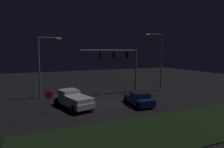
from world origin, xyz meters
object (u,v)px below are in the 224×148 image
street_lamp_right (158,55)px  stop_sign (49,98)px  car_sedan (139,99)px  street_lamp_left (44,59)px  traffic_signal_gantry (121,59)px  pickup_truck (73,98)px

street_lamp_right → stop_sign: size_ratio=3.86×
car_sedan → street_lamp_left: street_lamp_left is taller
traffic_signal_gantry → stop_sign: size_ratio=3.73×
traffic_signal_gantry → street_lamp_right: size_ratio=0.97×
pickup_truck → street_lamp_right: (13.91, 4.03, 4.41)m
traffic_signal_gantry → street_lamp_right: 6.12m
traffic_signal_gantry → street_lamp_right: street_lamp_right is taller
traffic_signal_gantry → stop_sign: traffic_signal_gantry is taller
street_lamp_right → stop_sign: 17.76m
street_lamp_left → street_lamp_right: 16.20m
street_lamp_left → car_sedan: bearing=-41.1°
pickup_truck → traffic_signal_gantry: bearing=-74.3°
street_lamp_left → stop_sign: 7.87m
pickup_truck → traffic_signal_gantry: (7.82, 4.31, 3.90)m
car_sedan → street_lamp_left: bearing=54.5°
street_lamp_right → traffic_signal_gantry: bearing=177.3°
street_lamp_right → stop_sign: street_lamp_right is taller
car_sedan → traffic_signal_gantry: bearing=-2.9°
pickup_truck → stop_sign: size_ratio=2.56×
stop_sign → street_lamp_left: bearing=86.5°
pickup_truck → street_lamp_left: street_lamp_left is taller
traffic_signal_gantry → pickup_truck: bearing=-151.1°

